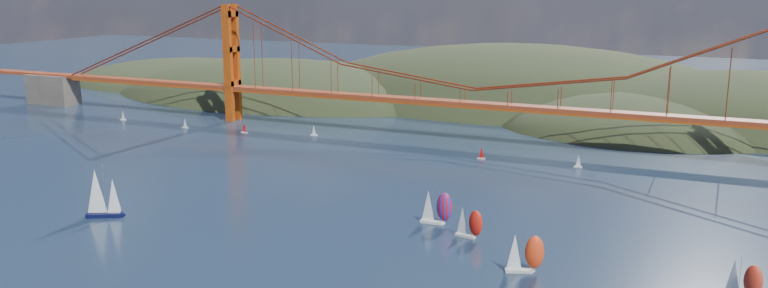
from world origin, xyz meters
TOP-DOWN VIEW (x-y plane):
  - headlands at (44.95, 278.29)m, footprint 725.00×225.00m
  - bridge at (-1.75, 180.00)m, footprint 552.00×12.00m
  - sloop_navy at (-65.23, 38.84)m, footprint 10.56×8.62m
  - racer_0 at (35.12, 64.70)m, footprint 7.86×4.04m
  - racer_1 at (54.10, 46.97)m, footprint 9.05×5.91m
  - racer_2 at (99.71, 51.85)m, footprint 8.10×5.80m
  - racer_rwb at (23.39, 71.81)m, footprint 9.09×3.72m
  - distant_boat_0 at (-168.77, 157.90)m, footprint 3.00×2.00m
  - distant_boat_1 at (-128.78, 154.25)m, footprint 3.00×2.00m
  - distant_boat_2 at (-97.67, 156.02)m, footprint 3.00×2.00m
  - distant_boat_3 at (-66.56, 163.20)m, footprint 3.00×2.00m
  - distant_boat_8 at (48.12, 152.60)m, footprint 3.00×2.00m
  - distant_boat_9 at (12.47, 150.97)m, footprint 3.00×2.00m

SIDE VIEW (x-z plane):
  - headlands at x=44.95m, z-range -60.46..35.54m
  - distant_boat_0 at x=-168.77m, z-range 0.06..4.76m
  - distant_boat_1 at x=-128.78m, z-range 0.06..4.76m
  - distant_boat_2 at x=-97.67m, z-range 0.06..4.76m
  - distant_boat_3 at x=-66.56m, z-range 0.06..4.76m
  - distant_boat_8 at x=48.12m, z-range 0.06..4.76m
  - distant_boat_9 at x=12.47m, z-range 0.06..4.76m
  - racer_0 at x=35.12m, z-range -0.24..8.59m
  - racer_2 at x=99.71m, z-range -0.25..8.84m
  - racer_1 at x=54.10m, z-range -0.28..9.85m
  - racer_rwb at x=23.39m, z-range -0.29..10.15m
  - sloop_navy at x=-65.23m, z-range -0.90..14.49m
  - bridge at x=-1.75m, z-range 4.73..59.73m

